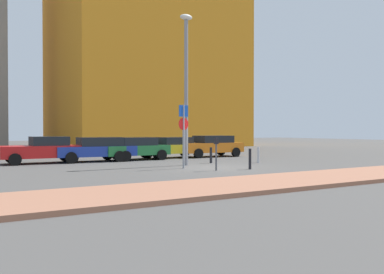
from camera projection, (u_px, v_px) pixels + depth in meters
The scene contains 14 objects.
ground_plane at pixel (216, 168), 20.49m from camera, with size 120.00×120.00×0.00m, color #4C4947.
sidewalk_brick at pixel (312, 179), 15.16m from camera, with size 40.00×3.37×0.14m, color #9E664C.
parked_car_red at pixel (43, 149), 23.13m from camera, with size 4.38×2.05×1.49m.
parked_car_blue at pixel (96, 149), 24.47m from camera, with size 4.69×2.27×1.43m.
parked_car_green at pixel (135, 148), 25.67m from camera, with size 4.19×2.20×1.40m.
parked_car_yellow at pixel (172, 147), 27.65m from camera, with size 4.62×2.13×1.37m.
parked_car_orange at pixel (211, 145), 28.82m from camera, with size 4.46×2.14×1.46m.
parking_sign_post at pixel (184, 128), 20.02m from camera, with size 0.59×0.15×3.07m.
parking_meter at pixel (216, 150), 18.94m from camera, with size 0.18×0.14×1.49m.
street_lamp at pixel (186, 78), 21.73m from camera, with size 0.70×0.36×7.89m.
traffic_bollard_near at pixel (258, 155), 23.45m from camera, with size 0.14×0.14×0.88m, color #B7B7BC.
traffic_bollard_mid at pixel (211, 155), 23.31m from camera, with size 0.14×0.14×0.88m, color black.
traffic_bollard_far at pixel (250, 159), 19.57m from camera, with size 0.13×0.13×0.98m, color black.
building_colorful_midrise at pixel (144, 21), 49.34m from camera, with size 19.68×16.93×29.53m, color orange.
Camera 1 is at (-11.54, -16.94, 1.85)m, focal length 38.95 mm.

